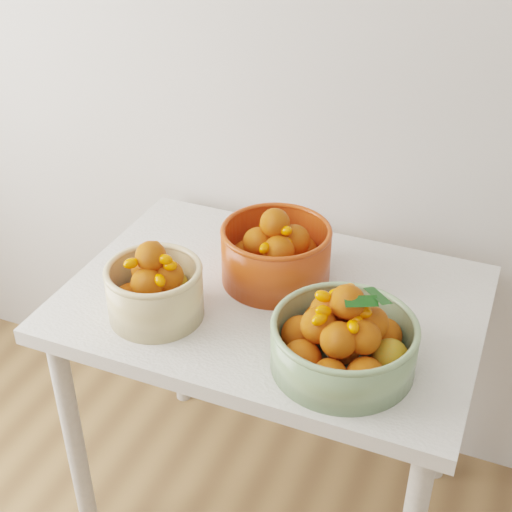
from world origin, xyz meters
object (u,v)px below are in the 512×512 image
object	(u,v)px
bowl_orange	(276,253)
table	(272,327)
bowl_green	(343,340)
bowl_cream	(155,289)

from	to	relation	value
bowl_orange	table	bearing A→B (deg)	-74.34
table	bowl_green	bearing A→B (deg)	-37.88
table	bowl_green	xyz separation A→B (m)	(0.23, -0.18, 0.16)
table	bowl_cream	distance (m)	0.33
bowl_cream	bowl_orange	size ratio (longest dim) A/B	0.82
table	bowl_cream	xyz separation A→B (m)	(-0.23, -0.17, 0.17)
table	bowl_orange	size ratio (longest dim) A/B	2.77
bowl_cream	bowl_orange	distance (m)	0.32
table	bowl_orange	xyz separation A→B (m)	(-0.02, 0.08, 0.17)
bowl_green	bowl_orange	world-z (taller)	bowl_green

